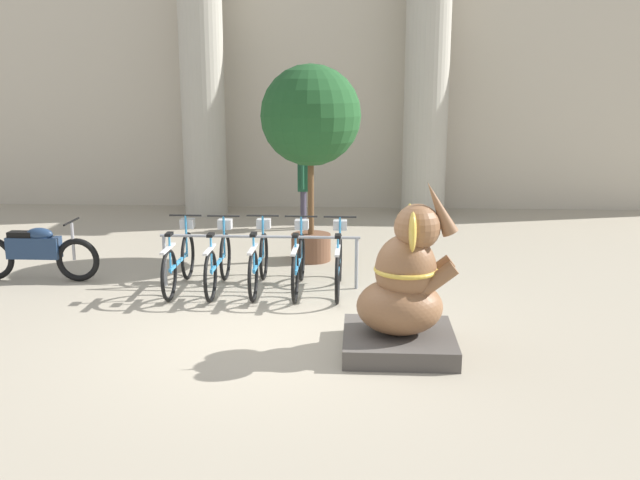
{
  "coord_description": "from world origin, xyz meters",
  "views": [
    {
      "loc": [
        1.02,
        -7.91,
        2.98
      ],
      "look_at": [
        0.53,
        0.7,
        1.0
      ],
      "focal_mm": 40.0,
      "sensor_mm": 36.0,
      "label": 1
    }
  ],
  "objects": [
    {
      "name": "person_pedestrian",
      "position": [
        -0.11,
        6.08,
        0.93
      ],
      "size": [
        0.21,
        0.47,
        1.58
      ],
      "color": "#383342",
      "rests_on": "ground_plane"
    },
    {
      "name": "bicycle_1",
      "position": [
        -0.98,
        1.8,
        0.41
      ],
      "size": [
        0.48,
        1.78,
        1.0
      ],
      "color": "black",
      "rests_on": "ground_plane"
    },
    {
      "name": "motorcycle",
      "position": [
        -3.79,
        2.1,
        0.45
      ],
      "size": [
        1.95,
        0.55,
        0.92
      ],
      "color": "black",
      "rests_on": "ground_plane"
    },
    {
      "name": "bicycle_3",
      "position": [
        0.16,
        1.83,
        0.41
      ],
      "size": [
        0.48,
        1.78,
        1.0
      ],
      "color": "black",
      "rests_on": "ground_plane"
    },
    {
      "name": "building_facade",
      "position": [
        0.0,
        8.6,
        3.0
      ],
      "size": [
        20.0,
        0.2,
        6.0
      ],
      "color": "#BCB29E",
      "rests_on": "ground_plane"
    },
    {
      "name": "column_right",
      "position": [
        2.4,
        7.6,
        2.62
      ],
      "size": [
        1.18,
        1.18,
        5.16
      ],
      "color": "#ADA899",
      "rests_on": "ground_plane"
    },
    {
      "name": "ground_plane",
      "position": [
        0.0,
        0.0,
        0.0
      ],
      "size": [
        60.0,
        60.0,
        0.0
      ],
      "primitive_type": "plane",
      "color": "#9E937F"
    },
    {
      "name": "bicycle_4",
      "position": [
        0.73,
        1.82,
        0.41
      ],
      "size": [
        0.48,
        1.78,
        1.0
      ],
      "color": "black",
      "rests_on": "ground_plane"
    },
    {
      "name": "potted_tree",
      "position": [
        0.22,
        3.56,
        2.28
      ],
      "size": [
        1.61,
        1.61,
        3.19
      ],
      "color": "brown",
      "rests_on": "ground_plane"
    },
    {
      "name": "column_left",
      "position": [
        -2.4,
        7.6,
        2.62
      ],
      "size": [
        1.18,
        1.18,
        5.16
      ],
      "color": "#ADA899",
      "rests_on": "ground_plane"
    },
    {
      "name": "bicycle_0",
      "position": [
        -1.55,
        1.81,
        0.41
      ],
      "size": [
        0.48,
        1.78,
        1.0
      ],
      "color": "black",
      "rests_on": "ground_plane"
    },
    {
      "name": "elephant_statue",
      "position": [
        1.52,
        -0.41,
        0.65
      ],
      "size": [
        1.23,
        1.23,
        1.94
      ],
      "color": "#4C4742",
      "rests_on": "ground_plane"
    },
    {
      "name": "bicycle_2",
      "position": [
        -0.41,
        1.86,
        0.41
      ],
      "size": [
        0.48,
        1.78,
        1.0
      ],
      "color": "black",
      "rests_on": "ground_plane"
    },
    {
      "name": "bike_rack",
      "position": [
        -0.41,
        1.95,
        0.58
      ],
      "size": [
        2.88,
        0.05,
        0.77
      ],
      "color": "gray",
      "rests_on": "ground_plane"
    }
  ]
}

